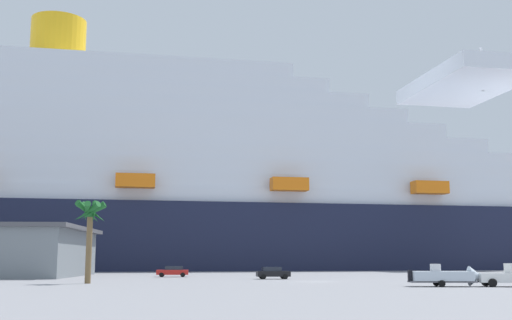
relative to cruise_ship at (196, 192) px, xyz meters
name	(u,v)px	position (x,y,z in m)	size (l,w,h in m)	color
ground_plane	(270,275)	(9.08, -48.27, -18.32)	(600.00, 600.00, 0.00)	gray
cruise_ship	(196,192)	(0.00, 0.00, 0.00)	(277.82, 45.41, 66.98)	#191E38
pickup_truck	(510,276)	(24.16, -94.16, -17.28)	(5.88, 3.09, 2.20)	white
small_boat_on_trailer	(449,276)	(18.48, -93.07, -17.36)	(7.86, 3.22, 2.15)	#595960
palm_tree	(90,218)	(-16.59, -79.70, -11.29)	(3.65, 3.59, 9.08)	brown
parked_car_red_hatchback	(173,271)	(-6.76, -56.50, -17.49)	(4.73, 2.38, 1.58)	red
parked_car_black_coupe	(273,273)	(5.85, -68.24, -17.49)	(4.38, 2.23, 1.58)	black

